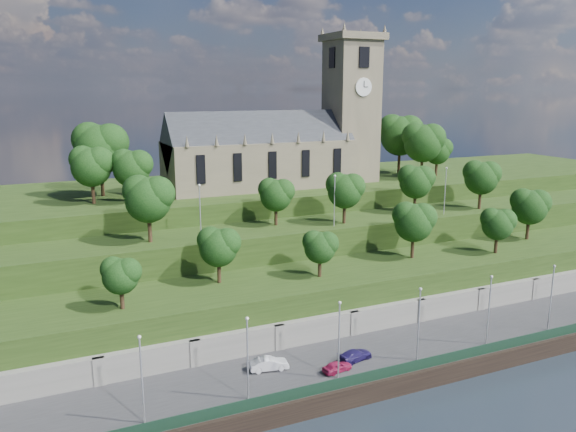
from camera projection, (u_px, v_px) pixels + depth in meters
name	position (u px, v px, depth m)	size (l,w,h in m)	color
ground	(444.00, 383.00, 61.74)	(320.00, 320.00, 0.00)	#1B232B
promenade	(412.00, 352.00, 66.87)	(160.00, 12.00, 2.00)	#2D2D30
quay_wall	(445.00, 374.00, 61.45)	(160.00, 0.50, 2.20)	black
fence	(442.00, 359.00, 61.70)	(160.00, 0.10, 1.20)	#163221
retaining_wall	(385.00, 322.00, 71.87)	(160.00, 2.10, 5.00)	slate
embankment_lower	(361.00, 295.00, 76.92)	(160.00, 12.00, 8.00)	#203612
embankment_upper	(324.00, 260.00, 86.29)	(160.00, 10.00, 12.00)	#203612
hilltop	(272.00, 221.00, 104.70)	(160.00, 32.00, 15.00)	#203612
church	(285.00, 142.00, 98.11)	(38.60, 12.35, 27.60)	brown
trees_lower	(402.00, 226.00, 78.01)	(69.09, 9.04, 8.27)	black
trees_upper	(336.00, 186.00, 83.46)	(60.77, 8.10, 8.89)	black
trees_hilltop	(290.00, 144.00, 98.33)	(70.23, 16.66, 11.79)	black
lamp_posts_promenade	(419.00, 319.00, 61.65)	(60.36, 0.36, 8.61)	#B2B2B7
lamp_posts_upper	(335.00, 197.00, 81.32)	(40.36, 0.36, 7.61)	#B2B2B7
car_left	(337.00, 367.00, 60.11)	(1.36, 3.38, 1.15)	#A11A47
car_middle	(269.00, 364.00, 60.46)	(1.48, 4.23, 1.39)	silver
car_right	(355.00, 355.00, 62.61)	(1.73, 4.25, 1.23)	#201650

